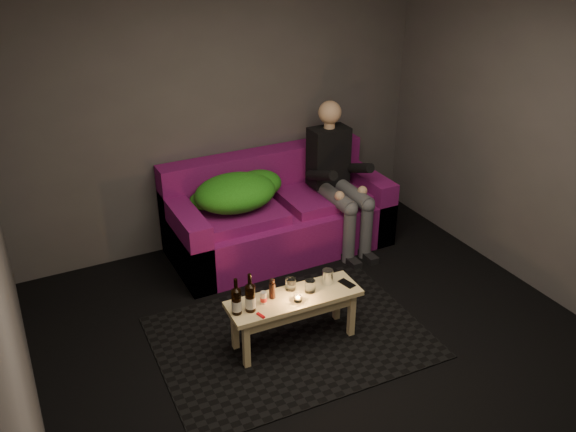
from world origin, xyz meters
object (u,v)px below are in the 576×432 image
at_px(coffee_table, 294,305).
at_px(beer_bottle_a, 236,301).
at_px(beer_bottle_b, 250,297).
at_px(person, 337,174).
at_px(sofa, 277,216).
at_px(steel_cup, 328,277).

distance_m(coffee_table, beer_bottle_a, 0.48).
height_order(coffee_table, beer_bottle_b, beer_bottle_b).
distance_m(person, coffee_table, 1.67).
relative_size(coffee_table, beer_bottle_a, 3.59).
xyz_separation_m(sofa, beer_bottle_b, (-0.89, -1.39, 0.20)).
bearing_deg(steel_cup, beer_bottle_a, -176.79).
xyz_separation_m(person, beer_bottle_a, (-1.54, -1.21, -0.20)).
xyz_separation_m(beer_bottle_b, steel_cup, (0.66, 0.06, -0.05)).
bearing_deg(beer_bottle_b, steel_cup, 4.84).
height_order(sofa, beer_bottle_b, sofa).
relative_size(sofa, person, 1.50).
xyz_separation_m(person, beer_bottle_b, (-1.44, -1.22, -0.19)).
bearing_deg(sofa, coffee_table, -111.24).
xyz_separation_m(coffee_table, beer_bottle_a, (-0.45, 0.00, 0.18)).
xyz_separation_m(sofa, steel_cup, (-0.23, -1.33, 0.15)).
height_order(beer_bottle_a, steel_cup, beer_bottle_a).
bearing_deg(coffee_table, beer_bottle_a, 179.81).
height_order(person, coffee_table, person).
distance_m(sofa, beer_bottle_b, 1.66).
distance_m(person, steel_cup, 1.42).
bearing_deg(beer_bottle_b, sofa, 57.43).
bearing_deg(beer_bottle_a, coffee_table, -0.19).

